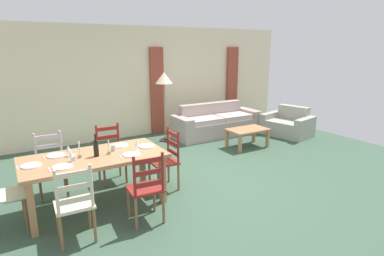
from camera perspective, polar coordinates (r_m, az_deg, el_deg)
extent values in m
cube|color=#3A5642|center=(5.39, -0.30, -9.88)|extent=(9.60, 9.60, 0.02)
cube|color=beige|center=(7.98, -12.60, 7.86)|extent=(9.60, 0.16, 2.70)
cube|color=#994130|center=(8.21, -6.25, 6.53)|extent=(0.35, 0.08, 2.20)
cube|color=#994130|center=(9.46, 7.17, 7.52)|extent=(0.35, 0.08, 2.20)
cube|color=#AF7A50|center=(4.59, -17.13, -5.06)|extent=(1.90, 0.96, 0.05)
cube|color=#AF7A50|center=(4.28, -26.79, -12.91)|extent=(0.08, 0.08, 0.70)
cube|color=#AF7A50|center=(4.65, -5.29, -9.17)|extent=(0.08, 0.08, 0.70)
cube|color=#AF7A50|center=(4.98, -27.54, -9.20)|extent=(0.08, 0.08, 0.70)
cube|color=#AF7A50|center=(5.30, -8.89, -6.28)|extent=(0.08, 0.08, 0.70)
cube|color=beige|center=(3.98, -20.36, -12.73)|extent=(0.44, 0.42, 0.03)
cylinder|color=brown|center=(4.23, -22.91, -14.86)|extent=(0.04, 0.04, 0.43)
cylinder|color=brown|center=(4.26, -17.96, -14.17)|extent=(0.04, 0.04, 0.43)
cylinder|color=brown|center=(3.93, -22.40, -17.14)|extent=(0.04, 0.04, 0.43)
cylinder|color=brown|center=(3.96, -17.02, -16.36)|extent=(0.04, 0.04, 0.43)
cylinder|color=beige|center=(3.71, -23.13, -10.59)|extent=(0.04, 0.04, 0.50)
cylinder|color=beige|center=(3.74, -17.57, -9.84)|extent=(0.04, 0.04, 0.50)
cube|color=beige|center=(3.77, -20.16, -12.03)|extent=(0.38, 0.04, 0.06)
cube|color=beige|center=(3.71, -20.36, -9.94)|extent=(0.38, 0.04, 0.06)
cube|color=beige|center=(3.66, -20.56, -7.79)|extent=(0.38, 0.04, 0.06)
cube|color=maroon|center=(4.17, -8.41, -10.69)|extent=(0.45, 0.43, 0.03)
cylinder|color=brown|center=(4.37, -11.32, -12.94)|extent=(0.04, 0.04, 0.43)
cylinder|color=brown|center=(4.46, -6.78, -12.14)|extent=(0.04, 0.04, 0.43)
cylinder|color=brown|center=(4.08, -9.98, -14.97)|extent=(0.04, 0.04, 0.43)
cylinder|color=brown|center=(4.18, -5.11, -14.03)|extent=(0.04, 0.04, 0.43)
cylinder|color=maroon|center=(3.87, -10.29, -8.58)|extent=(0.04, 0.04, 0.50)
cylinder|color=maroon|center=(3.97, -5.27, -7.76)|extent=(0.04, 0.04, 0.50)
cube|color=maroon|center=(3.97, -7.68, -9.91)|extent=(0.38, 0.05, 0.06)
cube|color=maroon|center=(3.91, -7.75, -7.90)|extent=(0.38, 0.05, 0.06)
cube|color=maroon|center=(3.85, -7.83, -5.84)|extent=(0.38, 0.05, 0.06)
cube|color=silver|center=(5.24, -23.89, -6.50)|extent=(0.44, 0.42, 0.03)
cylinder|color=brown|center=(5.17, -21.48, -9.25)|extent=(0.04, 0.04, 0.43)
cylinder|color=brown|center=(5.16, -25.49, -9.75)|extent=(0.04, 0.04, 0.43)
cylinder|color=brown|center=(5.49, -21.91, -7.94)|extent=(0.04, 0.04, 0.43)
cylinder|color=brown|center=(5.47, -25.68, -8.40)|extent=(0.04, 0.04, 0.43)
cylinder|color=silver|center=(5.33, -22.40, -3.02)|extent=(0.04, 0.04, 0.50)
cylinder|color=silver|center=(5.32, -26.25, -3.48)|extent=(0.04, 0.04, 0.50)
cube|color=silver|center=(5.36, -24.18, -4.58)|extent=(0.38, 0.04, 0.06)
cube|color=silver|center=(5.32, -24.34, -3.04)|extent=(0.38, 0.04, 0.06)
cube|color=silver|center=(5.28, -24.51, -1.49)|extent=(0.38, 0.04, 0.06)
cube|color=maroon|center=(5.44, -14.21, -4.91)|extent=(0.43, 0.41, 0.03)
cylinder|color=brown|center=(5.42, -11.72, -7.46)|extent=(0.04, 0.04, 0.43)
cylinder|color=brown|center=(5.33, -15.43, -8.06)|extent=(0.04, 0.04, 0.43)
cylinder|color=brown|center=(5.72, -12.80, -6.33)|extent=(0.04, 0.04, 0.43)
cylinder|color=brown|center=(5.64, -16.31, -6.87)|extent=(0.04, 0.04, 0.43)
cylinder|color=maroon|center=(5.57, -13.08, -1.58)|extent=(0.04, 0.04, 0.50)
cylinder|color=maroon|center=(5.48, -16.67, -2.06)|extent=(0.04, 0.04, 0.50)
cube|color=maroon|center=(5.56, -14.78, -3.11)|extent=(0.38, 0.03, 0.06)
cube|color=maroon|center=(5.52, -14.87, -1.62)|extent=(0.38, 0.03, 0.06)
cube|color=maroon|center=(5.48, -14.97, -0.11)|extent=(0.38, 0.03, 0.06)
cube|color=beige|center=(4.57, -30.28, -10.31)|extent=(0.41, 0.43, 0.03)
cylinder|color=brown|center=(4.83, -28.01, -11.72)|extent=(0.04, 0.04, 0.43)
cylinder|color=brown|center=(4.50, -27.58, -13.56)|extent=(0.04, 0.04, 0.43)
cube|color=maroon|center=(5.05, -5.14, -6.06)|extent=(0.41, 0.43, 0.03)
cylinder|color=brown|center=(4.92, -6.01, -9.54)|extent=(0.04, 0.04, 0.43)
cylinder|color=brown|center=(5.22, -7.63, -8.12)|extent=(0.04, 0.04, 0.43)
cylinder|color=brown|center=(5.05, -2.44, -8.81)|extent=(0.04, 0.04, 0.43)
cylinder|color=brown|center=(5.35, -4.22, -7.48)|extent=(0.04, 0.04, 0.43)
cylinder|color=maroon|center=(4.88, -2.50, -3.48)|extent=(0.04, 0.04, 0.50)
cylinder|color=maroon|center=(5.18, -4.32, -2.42)|extent=(0.04, 0.04, 0.50)
cube|color=maroon|center=(5.07, -3.42, -4.34)|extent=(0.03, 0.38, 0.06)
cube|color=maroon|center=(5.02, -3.44, -2.72)|extent=(0.03, 0.38, 0.06)
cube|color=maroon|center=(4.98, -3.47, -1.07)|extent=(0.03, 0.38, 0.06)
cylinder|color=white|center=(4.28, -22.21, -6.48)|extent=(0.24, 0.24, 0.02)
cube|color=silver|center=(4.26, -24.19, -6.83)|extent=(0.02, 0.17, 0.01)
cylinder|color=white|center=(4.47, -10.77, -4.72)|extent=(0.24, 0.24, 0.02)
cube|color=silver|center=(4.43, -12.59, -5.09)|extent=(0.03, 0.17, 0.01)
cylinder|color=white|center=(4.75, -23.19, -4.55)|extent=(0.24, 0.24, 0.02)
cube|color=silver|center=(4.73, -24.97, -4.86)|extent=(0.02, 0.17, 0.01)
cylinder|color=white|center=(4.93, -12.81, -3.05)|extent=(0.24, 0.24, 0.02)
cube|color=silver|center=(4.89, -14.47, -3.37)|extent=(0.03, 0.17, 0.01)
cylinder|color=white|center=(4.48, -26.90, -6.03)|extent=(0.24, 0.24, 0.02)
cube|color=silver|center=(4.48, -28.80, -6.35)|extent=(0.02, 0.17, 0.01)
cylinder|color=white|center=(4.81, -8.13, -3.26)|extent=(0.24, 0.24, 0.02)
cube|color=silver|center=(4.76, -9.79, -3.59)|extent=(0.03, 0.17, 0.01)
cylinder|color=black|center=(4.52, -16.82, -3.54)|extent=(0.07, 0.07, 0.22)
cylinder|color=black|center=(4.48, -16.96, -1.71)|extent=(0.02, 0.02, 0.08)
cylinder|color=black|center=(4.47, -17.00, -1.12)|extent=(0.03, 0.03, 0.02)
cylinder|color=white|center=(4.42, -20.72, -5.76)|extent=(0.06, 0.06, 0.01)
cylinder|color=white|center=(4.40, -20.76, -5.30)|extent=(0.01, 0.01, 0.07)
cone|color=white|center=(4.38, -20.85, -4.34)|extent=(0.06, 0.06, 0.08)
cylinder|color=white|center=(4.64, -9.81, -4.07)|extent=(0.06, 0.06, 0.01)
cylinder|color=white|center=(4.63, -9.83, -3.62)|extent=(0.01, 0.01, 0.07)
cone|color=white|center=(4.60, -9.87, -2.70)|extent=(0.06, 0.06, 0.08)
cylinder|color=white|center=(4.67, -21.19, -4.73)|extent=(0.06, 0.06, 0.01)
cylinder|color=white|center=(4.66, -21.23, -4.29)|extent=(0.01, 0.01, 0.07)
cone|color=white|center=(4.63, -21.32, -3.38)|extent=(0.06, 0.06, 0.08)
cylinder|color=beige|center=(4.72, -13.91, -3.44)|extent=(0.07, 0.07, 0.09)
cylinder|color=beige|center=(4.44, -20.49, -5.07)|extent=(0.07, 0.07, 0.09)
cylinder|color=#998C66|center=(4.56, -19.43, -4.78)|extent=(0.05, 0.05, 0.04)
cylinder|color=white|center=(4.53, -19.54, -3.42)|extent=(0.02, 0.02, 0.19)
cylinder|color=#998C66|center=(4.59, -14.63, -4.31)|extent=(0.05, 0.05, 0.04)
cylinder|color=white|center=(4.56, -14.70, -3.13)|extent=(0.02, 0.02, 0.16)
cube|color=#B39E97|center=(8.15, 4.49, 0.06)|extent=(1.81, 0.81, 0.40)
cube|color=#B39E97|center=(8.34, 3.34, 1.83)|extent=(1.80, 0.21, 0.80)
cube|color=#B39E97|center=(8.74, 10.01, 1.46)|extent=(0.25, 0.80, 0.58)
cube|color=#B39E97|center=(7.60, -1.82, -0.24)|extent=(0.25, 0.80, 0.58)
cube|color=beige|center=(8.31, 7.27, 2.11)|extent=(0.87, 0.65, 0.12)
cube|color=beige|center=(7.80, 2.03, 1.42)|extent=(0.87, 0.65, 0.12)
cube|color=#AF7A50|center=(7.24, 9.95, -0.31)|extent=(0.90, 0.56, 0.04)
cube|color=#AF7A50|center=(6.88, 8.59, -2.85)|extent=(0.06, 0.06, 0.38)
cube|color=#AF7A50|center=(7.39, 13.39, -1.86)|extent=(0.06, 0.06, 0.38)
cube|color=#AF7A50|center=(7.22, 6.28, -1.94)|extent=(0.06, 0.06, 0.38)
cube|color=#AF7A50|center=(7.71, 11.02, -1.06)|extent=(0.06, 0.06, 0.38)
cube|color=#A5A697|center=(8.50, 16.61, 0.03)|extent=(0.96, 0.96, 0.38)
cube|color=#A5A697|center=(8.72, 17.67, 1.45)|extent=(0.38, 0.82, 0.72)
cube|color=#A5A697|center=(8.27, 19.58, -0.10)|extent=(0.82, 0.36, 0.52)
cube|color=#A5A697|center=(8.73, 13.86, 1.05)|extent=(0.82, 0.36, 0.52)
cylinder|color=#332D28|center=(7.74, -4.81, -2.15)|extent=(0.28, 0.28, 0.03)
cylinder|color=gray|center=(7.57, -4.92, 2.87)|extent=(0.03, 0.03, 1.35)
cone|color=beige|center=(7.45, -5.05, 8.95)|extent=(0.40, 0.40, 0.26)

